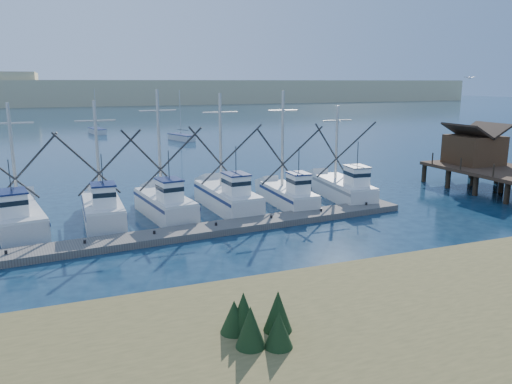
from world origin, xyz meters
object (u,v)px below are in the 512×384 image
at_px(floating_dock, 186,233).
at_px(sailboat_far, 97,131).
at_px(sailboat_near, 181,137).
at_px(timber_pier, 505,163).

xyz_separation_m(floating_dock, sailboat_far, (-0.17, 67.22, 0.28)).
distance_m(sailboat_near, sailboat_far, 20.21).
bearing_deg(sailboat_near, floating_dock, -121.72).
bearing_deg(timber_pier, sailboat_near, 108.68).
xyz_separation_m(timber_pier, sailboat_near, (-16.51, 48.85, -2.07)).
distance_m(floating_dock, sailboat_near, 52.23).
xyz_separation_m(sailboat_near, sailboat_far, (-11.91, 16.33, -0.01)).
bearing_deg(sailboat_near, sailboat_far, 107.39).
relative_size(sailboat_near, sailboat_far, 1.00).
xyz_separation_m(floating_dock, sailboat_near, (11.75, 50.89, 0.28)).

